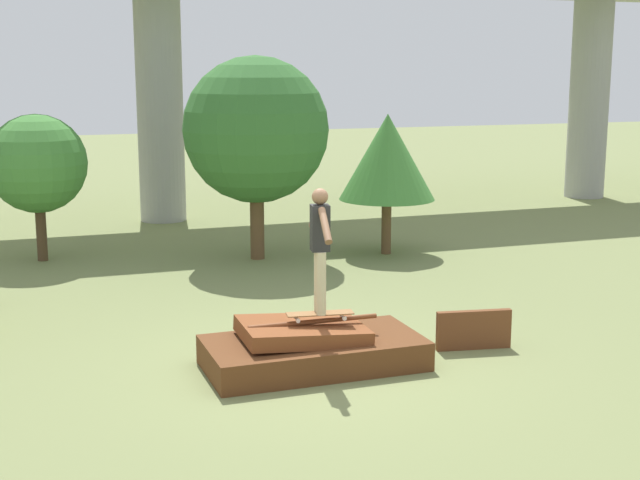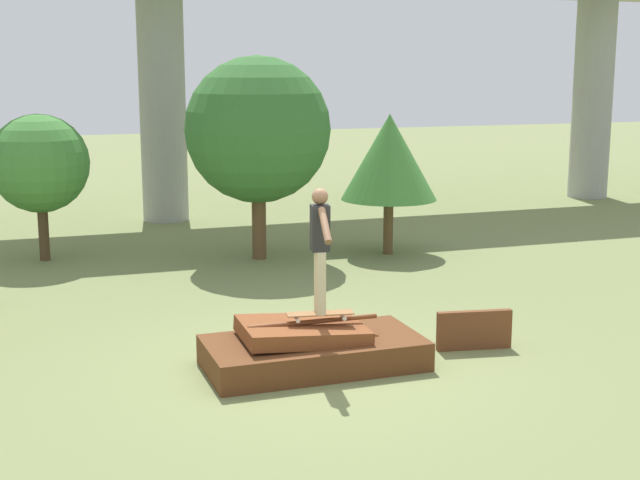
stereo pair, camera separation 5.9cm
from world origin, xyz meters
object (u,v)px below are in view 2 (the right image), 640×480
(tree_behind_left, at_px, (389,157))
(tree_behind_right, at_px, (258,130))
(tree_mid_back, at_px, (40,164))
(skateboard, at_px, (320,314))
(skater, at_px, (320,242))

(tree_behind_left, distance_m, tree_behind_right, 2.65)
(tree_behind_left, height_order, tree_mid_back, tree_mid_back)
(skateboard, xyz_separation_m, skater, (0.00, 0.00, 0.91))
(skater, relative_size, tree_behind_right, 0.40)
(tree_behind_left, bearing_deg, skater, -120.05)
(skater, height_order, tree_behind_left, tree_behind_left)
(skateboard, xyz_separation_m, tree_mid_back, (-3.04, 7.63, 1.18))
(skateboard, bearing_deg, tree_behind_right, 81.72)
(tree_behind_left, bearing_deg, skateboard, -120.05)
(tree_behind_left, xyz_separation_m, tree_behind_right, (-2.56, 0.38, 0.57))
(skateboard, relative_size, tree_behind_left, 0.31)
(skateboard, distance_m, tree_mid_back, 8.30)
(skateboard, relative_size, skater, 0.55)
(skateboard, bearing_deg, tree_behind_left, 59.95)
(tree_behind_left, relative_size, tree_mid_back, 0.99)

